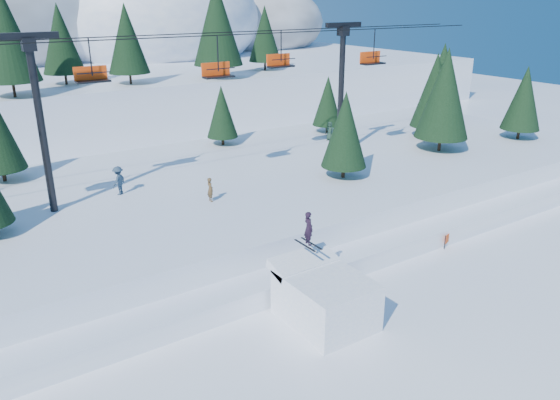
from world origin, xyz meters
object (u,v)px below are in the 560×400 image
jump_kicker (324,297)px  banner_near (364,264)px  chairlift (197,82)px  banner_far (453,234)px

jump_kicker → banner_near: jump_kicker is taller
banner_near → chairlift: bearing=105.6°
chairlift → banner_near: size_ratio=16.20×
banner_near → banner_far: (7.56, 0.06, 0.00)m
chairlift → banner_near: (3.58, -12.83, -8.78)m
jump_kicker → chairlift: (1.20, 15.34, 8.05)m
banner_near → banner_far: same height
jump_kicker → banner_far: (12.34, 2.57, -0.73)m
chairlift → banner_near: bearing=-74.4°
banner_far → jump_kicker: bearing=-168.2°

